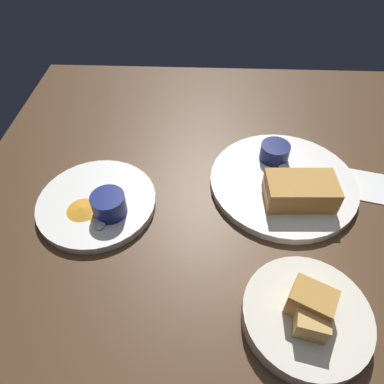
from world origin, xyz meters
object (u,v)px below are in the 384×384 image
Objects in this scene: plate_sandwich_main at (283,182)px; ramekin_light_gravy at (109,204)px; bread_basket_rear at (306,315)px; sandwich_half_near at (300,191)px; plate_chips_companion at (97,203)px; spoon_by_gravy_ramekin at (98,218)px; spoon_by_dark_ramekin at (288,171)px; ramekin_dark_sauce at (275,151)px.

ramekin_light_gravy is at bearing 16.54° from plate_sandwich_main.
sandwich_half_near is at bearing -96.46° from bread_basket_rear.
plate_sandwich_main is 1.30× the size of plate_chips_companion.
plate_chips_companion is 2.32× the size of spoon_by_gravy_ramekin.
bread_basket_rear is (1.89, 30.64, 0.17)cm from spoon_by_dark_ramekin.
sandwich_half_near is 0.72× the size of bread_basket_rear.
ramekin_light_gravy reaches higher than ramekin_dark_sauce.
spoon_by_gravy_ramekin reaches higher than plate_sandwich_main.
plate_chips_companion is at bearing 13.51° from spoon_by_dark_ramekin.
plate_chips_companion is at bearing -71.29° from spoon_by_gravy_ramekin.
plate_sandwich_main is at bearing -69.67° from sandwich_half_near.
ramekin_dark_sauce is 0.66× the size of spoon_by_dark_ramekin.
ramekin_dark_sauce is 0.63× the size of spoon_by_gravy_ramekin.
ramekin_light_gravy is (32.12, 16.48, 0.35)cm from ramekin_dark_sauce.
spoon_by_gravy_ramekin is (35.29, 11.68, 1.16)cm from plate_sandwich_main.
bread_basket_rear reaches higher than plate_sandwich_main.
plate_sandwich_main is 1.58× the size of bread_basket_rear.
ramekin_dark_sauce is 5.37cm from spoon_by_dark_ramekin.
ramekin_light_gravy is at bearing 27.16° from ramekin_dark_sauce.
plate_chips_companion is 5.39cm from ramekin_light_gravy.
sandwich_half_near reaches higher than spoon_by_dark_ramekin.
sandwich_half_near reaches higher than ramekin_dark_sauce.
plate_chips_companion is 5.00cm from spoon_by_gravy_ramekin.
plate_chips_companion is at bearing -30.72° from bread_basket_rear.
plate_chips_companion is (38.06, 9.14, -1.16)cm from spoon_by_dark_ramekin.
ramekin_dark_sauce is at bearing -151.78° from spoon_by_gravy_ramekin.
plate_sandwich_main is 3.03× the size of spoon_by_gravy_ramekin.
ramekin_light_gravy is 0.33× the size of bread_basket_rear.
plate_sandwich_main is at bearing -161.68° from spoon_by_gravy_ramekin.
ramekin_light_gravy is (34.64, 11.99, 1.88)cm from spoon_by_dark_ramekin.
spoon_by_gravy_ramekin is (36.50, 13.75, 0.00)cm from spoon_by_dark_ramekin.
spoon_by_dark_ramekin is at bearing -93.53° from bread_basket_rear.
ramekin_dark_sauce is at bearing -60.60° from spoon_by_dark_ramekin.
plate_chips_companion is at bearing 10.87° from plate_sandwich_main.
plate_sandwich_main is 6.48cm from sandwich_half_near.
bread_basket_rear reaches higher than sandwich_half_near.
spoon_by_dark_ramekin is 1.49× the size of ramekin_light_gravy.
plate_sandwich_main is 35.00cm from ramekin_light_gravy.
ramekin_light_gravy reaches higher than plate_chips_companion.
sandwich_half_near is 37.85cm from spoon_by_gravy_ramekin.
sandwich_half_near is at bearing 105.45° from ramekin_dark_sauce.
plate_chips_companion is (38.81, 1.79, -3.20)cm from sandwich_half_near.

